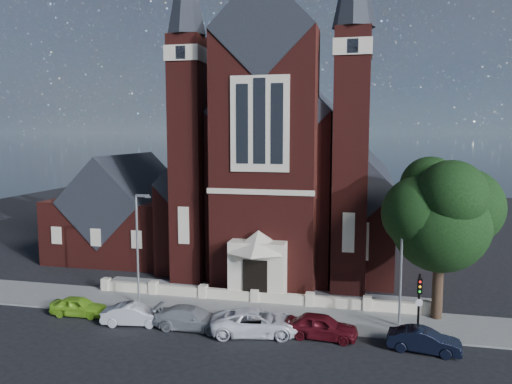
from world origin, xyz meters
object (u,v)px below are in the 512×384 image
street_tree (443,217)px  car_silver_a (134,315)px  street_lamp_left (138,243)px  traffic_signal (419,297)px  parish_hall (127,215)px  car_silver_b (192,318)px  street_lamp_right (403,257)px  car_lime_van (79,306)px  car_white_suv (256,322)px  car_dark_red (321,326)px  church (291,174)px  car_navy (424,341)px

street_tree → car_silver_a: size_ratio=2.63×
street_lamp_left → traffic_signal: bearing=-4.8°
parish_hall → car_silver_b: size_ratio=2.52×
traffic_signal → parish_hall: bearing=150.0°
parish_hall → street_tree: street_tree is taller
street_tree → street_lamp_right: size_ratio=1.32×
car_silver_a → car_silver_b: (3.89, 0.17, 0.03)m
street_lamp_left → car_lime_van: 5.75m
street_lamp_right → car_silver_a: street_lamp_right is taller
street_lamp_left → car_lime_van: street_lamp_left is taller
car_white_suv → car_dark_red: bearing=-96.7°
church → car_silver_b: size_ratio=7.21×
parish_hall → car_navy: 32.43m
street_lamp_right → car_silver_b: 13.86m
street_tree → car_lime_van: bearing=-169.6°
street_lamp_left → church: bearing=67.3°
church → parish_hall: (-16.00, -4.94, -4.17)m
street_lamp_right → car_silver_b: size_ratio=1.67×
traffic_signal → car_dark_red: (-5.68, -1.17, -1.84)m
street_lamp_left → street_lamp_right: size_ratio=1.00×
parish_hall → street_lamp_right: bearing=-28.2°
street_lamp_left → car_silver_b: (5.08, -3.14, -3.90)m
street_lamp_right → car_silver_a: 17.58m
street_lamp_left → car_silver_b: 7.13m
church → car_navy: (11.18, -22.31, -7.52)m
street_lamp_right → street_lamp_left: bearing=180.0°
traffic_signal → car_lime_van: 22.25m
street_tree → car_navy: size_ratio=2.65×
car_silver_a → car_white_suv: bearing=-98.2°
car_dark_red → traffic_signal: bearing=-74.5°
parish_hall → street_lamp_left: size_ratio=1.51×
car_silver_b → car_navy: car_silver_b is taller
car_white_suv → car_navy: 9.87m
street_lamp_left → car_silver_a: 5.28m
traffic_signal → car_navy: traffic_signal is taller
car_lime_van → car_navy: car_navy is taller
church → car_dark_red: size_ratio=7.97×
car_white_suv → car_silver_b: bearing=79.1°
church → street_lamp_right: bearing=-62.0°
street_tree → car_silver_b: 17.34m
parish_hall → street_tree: size_ratio=1.14×
street_lamp_right → car_dark_red: 6.72m
car_white_suv → street_tree: bearing=-78.6°
church → car_lime_van: (-11.14, -21.59, -7.54)m
car_silver_a → street_lamp_right: bearing=-88.7°
street_lamp_right → traffic_signal: street_lamp_right is taller
car_lime_van → car_silver_a: (4.43, -0.67, 0.02)m
church → street_lamp_left: bearing=-112.7°
traffic_signal → car_silver_a: (-17.72, -1.74, -1.91)m
car_navy → street_lamp_left: bearing=87.9°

